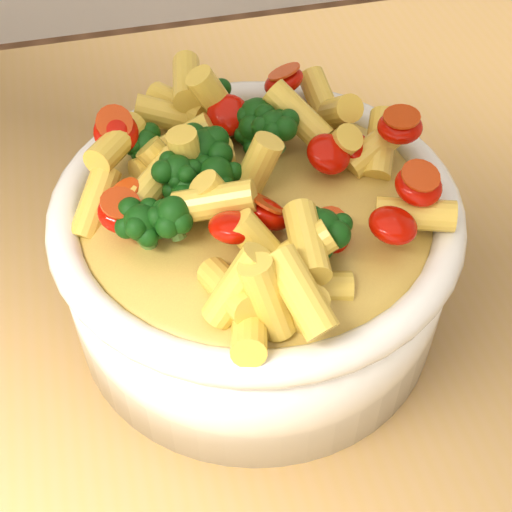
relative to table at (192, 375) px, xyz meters
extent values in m
cube|color=#A17745|center=(0.00, 0.00, 0.08)|extent=(1.20, 0.80, 0.04)
cylinder|color=#A17745|center=(0.55, 0.35, -0.37)|extent=(0.05, 0.05, 0.86)
cylinder|color=white|center=(0.05, -0.02, 0.15)|extent=(0.26, 0.26, 0.10)
ellipsoid|color=white|center=(0.05, -0.02, 0.12)|extent=(0.24, 0.24, 0.04)
torus|color=white|center=(0.05, -0.02, 0.21)|extent=(0.27, 0.27, 0.02)
ellipsoid|color=#F5D653|center=(0.05, -0.02, 0.21)|extent=(0.23, 0.23, 0.03)
camera|label=1|loc=(-0.03, -0.35, 0.53)|focal=50.00mm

